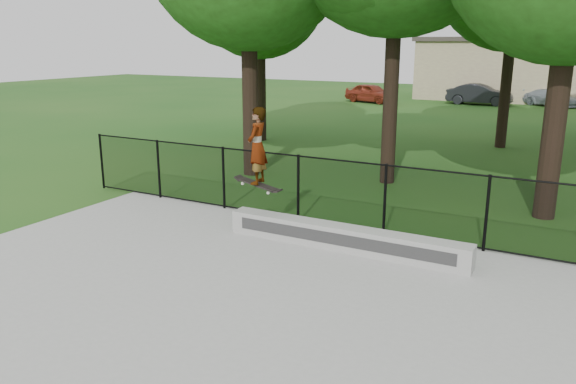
# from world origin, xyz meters

# --- Properties ---
(ground) EXTENTS (100.00, 100.00, 0.00)m
(ground) POSITION_xyz_m (0.00, 0.00, 0.00)
(ground) COLOR #174A14
(ground) RESTS_ON ground
(concrete_slab) EXTENTS (14.00, 12.00, 0.06)m
(concrete_slab) POSITION_xyz_m (0.00, 0.00, 0.03)
(concrete_slab) COLOR #999994
(concrete_slab) RESTS_ON ground
(grind_ledge) EXTENTS (4.86, 0.40, 0.47)m
(grind_ledge) POSITION_xyz_m (-0.39, 4.70, 0.29)
(grind_ledge) COLOR #A4A5A0
(grind_ledge) RESTS_ON concrete_slab
(car_a) EXTENTS (3.97, 2.54, 1.27)m
(car_a) POSITION_xyz_m (-9.79, 31.44, 0.63)
(car_a) COLOR maroon
(car_a) RESTS_ON ground
(car_b) EXTENTS (3.67, 1.42, 1.34)m
(car_b) POSITION_xyz_m (-3.15, 33.51, 0.67)
(car_b) COLOR black
(car_b) RESTS_ON ground
(car_c) EXTENTS (3.64, 2.73, 1.05)m
(car_c) POSITION_xyz_m (1.07, 34.86, 0.53)
(car_c) COLOR #919DA5
(car_c) RESTS_ON ground
(skater_airborne) EXTENTS (0.83, 0.61, 1.69)m
(skater_airborne) POSITION_xyz_m (-2.22, 4.56, 1.91)
(skater_airborne) COLOR black
(skater_airborne) RESTS_ON ground
(chainlink_fence) EXTENTS (16.06, 0.06, 1.50)m
(chainlink_fence) POSITION_xyz_m (0.00, 5.90, 0.81)
(chainlink_fence) COLOR black
(chainlink_fence) RESTS_ON concrete_slab
(distant_building) EXTENTS (12.40, 6.40, 4.30)m
(distant_building) POSITION_xyz_m (-2.00, 38.00, 2.16)
(distant_building) COLOR #CBBB8E
(distant_building) RESTS_ON ground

